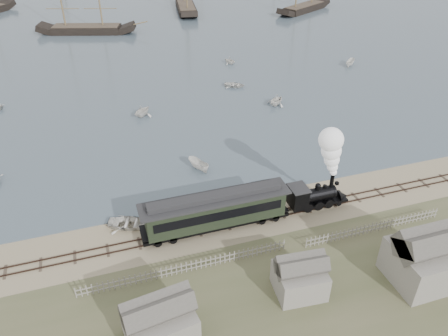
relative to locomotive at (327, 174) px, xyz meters
name	(u,v)px	position (x,y,z in m)	size (l,w,h in m)	color
ground	(231,211)	(-9.83, 2.00, -4.04)	(600.00, 600.00, 0.00)	tan
rail_track	(237,223)	(-9.83, 0.00, -4.00)	(120.00, 1.80, 0.16)	#32211B
picket_fence_west	(187,272)	(-16.33, -5.00, -4.04)	(19.00, 0.10, 1.20)	gray
picket_fence_east	(373,232)	(2.67, -5.50, -4.04)	(15.00, 0.10, 1.20)	gray
shed_mid	(298,291)	(-7.83, -10.00, -4.04)	(4.00, 3.50, 3.60)	gray
shed_right	(421,277)	(3.17, -12.00, -4.04)	(6.00, 5.00, 5.10)	gray
locomotive	(327,174)	(0.00, 0.00, 0.00)	(7.01, 2.62, 8.74)	black
passenger_coach	(216,210)	(-12.11, 0.00, -1.77)	(14.90, 2.87, 3.62)	black
beached_dinghy	(129,223)	(-20.41, 2.87, -3.61)	(4.22, 3.02, 0.87)	white
rowboat_1	(142,111)	(-15.09, 27.58, -3.10)	(3.35, 2.89, 1.76)	white
rowboat_2	(198,165)	(-10.98, 10.83, -3.35)	(3.27, 1.23, 1.26)	white
rowboat_3	(235,85)	(1.70, 33.97, -3.62)	(3.53, 2.52, 0.73)	white
rowboat_4	(276,100)	(5.48, 25.00, -3.11)	(3.31, 2.85, 1.74)	white
rowboat_5	(350,63)	(26.06, 36.97, -3.37)	(3.17, 1.19, 1.23)	white
rowboat_7	(230,60)	(4.60, 45.09, -3.29)	(2.65, 2.28, 1.39)	white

